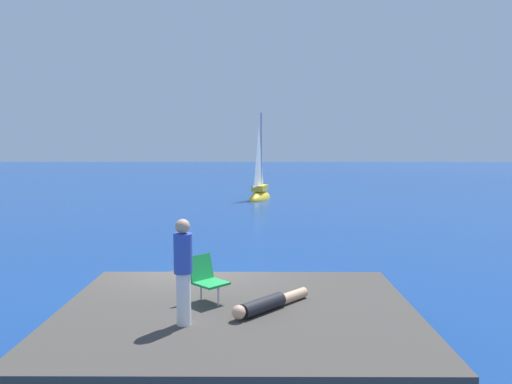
% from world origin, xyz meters
% --- Properties ---
extents(ground_plane, '(160.00, 160.00, 0.00)m').
position_xyz_m(ground_plane, '(0.00, 0.00, 0.00)').
color(ground_plane, navy).
extents(shore_ledge, '(5.93, 4.81, 0.84)m').
position_xyz_m(shore_ledge, '(1.14, -3.00, 0.42)').
color(shore_ledge, '#423D38').
rests_on(shore_ledge, ground).
extents(boulder_seaward, '(1.34, 1.04, 0.90)m').
position_xyz_m(boulder_seaward, '(0.89, -0.71, 0.00)').
color(boulder_seaward, '#384236').
rests_on(boulder_seaward, ground).
extents(boulder_inland, '(1.83, 2.06, 1.19)m').
position_xyz_m(boulder_inland, '(-0.41, -0.16, 0.00)').
color(boulder_inland, '#393538').
rests_on(boulder_inland, ground).
extents(sailboat_near, '(1.90, 3.31, 5.98)m').
position_xyz_m(sailboat_near, '(1.69, 20.30, 0.32)').
color(sailboat_near, yellow).
rests_on(sailboat_near, ground).
extents(person_sunbather, '(1.30, 1.38, 0.25)m').
position_xyz_m(person_sunbather, '(1.65, -3.05, 0.95)').
color(person_sunbather, black).
rests_on(person_sunbather, shore_ledge).
extents(person_standing, '(0.28, 0.28, 1.62)m').
position_xyz_m(person_standing, '(0.35, -3.70, 1.70)').
color(person_standing, white).
rests_on(person_standing, shore_ledge).
extents(beach_chair, '(0.76, 0.76, 0.80)m').
position_xyz_m(beach_chair, '(0.58, -2.59, 1.28)').
color(beach_chair, green).
rests_on(beach_chair, shore_ledge).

